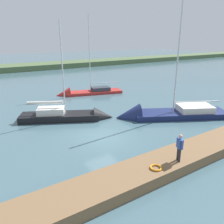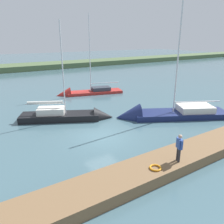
% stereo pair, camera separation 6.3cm
% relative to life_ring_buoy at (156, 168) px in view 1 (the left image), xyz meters
% --- Properties ---
extents(ground_plane, '(200.00, 200.00, 0.00)m').
position_rel_life_ring_buoy_xyz_m(ground_plane, '(-0.44, -6.19, -0.70)').
color(ground_plane, '#42606B').
extents(far_shoreline, '(180.00, 8.00, 2.40)m').
position_rel_life_ring_buoy_xyz_m(far_shoreline, '(-0.44, -49.00, -0.70)').
color(far_shoreline, '#4C603D').
rests_on(far_shoreline, ground_plane).
extents(dock_pier, '(24.82, 2.28, 0.65)m').
position_rel_life_ring_buoy_xyz_m(dock_pier, '(-0.44, -0.46, -0.38)').
color(dock_pier, brown).
rests_on(dock_pier, ground_plane).
extents(life_ring_buoy, '(0.66, 0.66, 0.10)m').
position_rel_life_ring_buoy_xyz_m(life_ring_buoy, '(0.00, 0.00, 0.00)').
color(life_ring_buoy, orange).
rests_on(life_ring_buoy, dock_pier).
extents(sailboat_far_left, '(8.46, 5.59, 9.60)m').
position_rel_life_ring_buoy_xyz_m(sailboat_far_left, '(0.02, -11.18, -0.50)').
color(sailboat_far_left, black).
rests_on(sailboat_far_left, ground_plane).
extents(sailboat_behind_pier, '(9.08, 4.41, 11.19)m').
position_rel_life_ring_buoy_xyz_m(sailboat_behind_pier, '(-5.15, -19.51, -0.61)').
color(sailboat_behind_pier, '#B22823').
rests_on(sailboat_behind_pier, ground_plane).
extents(sailboat_near_dock, '(10.66, 7.16, 12.47)m').
position_rel_life_ring_buoy_xyz_m(sailboat_near_dock, '(-7.45, -7.05, -0.50)').
color(sailboat_near_dock, navy).
rests_on(sailboat_near_dock, ground_plane).
extents(person_on_dock, '(0.38, 0.58, 1.62)m').
position_rel_life_ring_buoy_xyz_m(person_on_dock, '(-1.62, 0.10, 0.87)').
color(person_on_dock, '#28282D').
rests_on(person_on_dock, dock_pier).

